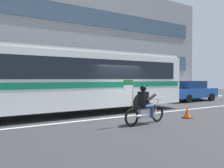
# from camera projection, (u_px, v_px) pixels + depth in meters

# --- Properties ---
(ground_plane) EXTENTS (60.00, 60.00, 0.00)m
(ground_plane) POSITION_uv_depth(u_px,v_px,m) (120.00, 114.00, 10.70)
(ground_plane) COLOR #2B2B2D
(sidewalk_curb) EXTENTS (28.00, 3.80, 0.15)m
(sidewalk_curb) POSITION_uv_depth(u_px,v_px,m) (82.00, 103.00, 15.11)
(sidewalk_curb) COLOR #B7B2A8
(sidewalk_curb) RESTS_ON ground_plane
(lane_center_stripe) EXTENTS (26.60, 0.14, 0.01)m
(lane_center_stripe) POSITION_uv_depth(u_px,v_px,m) (126.00, 116.00, 10.18)
(lane_center_stripe) COLOR silver
(lane_center_stripe) RESTS_ON ground_plane
(office_building_facade) EXTENTS (28.00, 0.89, 9.91)m
(office_building_facade) POSITION_uv_depth(u_px,v_px,m) (71.00, 40.00, 16.97)
(office_building_facade) COLOR gray
(office_building_facade) RESTS_ON ground_plane
(transit_bus) EXTENTS (13.05, 2.70, 3.22)m
(transit_bus) POSITION_uv_depth(u_px,v_px,m) (69.00, 77.00, 10.55)
(transit_bus) COLOR white
(transit_bus) RESTS_ON ground_plane
(motorcycle_with_rider) EXTENTS (2.19, 0.66, 1.78)m
(motorcycle_with_rider) POSITION_uv_depth(u_px,v_px,m) (145.00, 107.00, 8.41)
(motorcycle_with_rider) COLOR black
(motorcycle_with_rider) RESTS_ON ground_plane
(parked_sedan_curbside) EXTENTS (4.51, 1.91, 1.64)m
(parked_sedan_curbside) POSITION_uv_depth(u_px,v_px,m) (191.00, 91.00, 17.16)
(parked_sedan_curbside) COLOR #194793
(parked_sedan_curbside) RESTS_ON ground_plane
(traffic_cone) EXTENTS (0.36, 0.36, 0.55)m
(traffic_cone) POSITION_uv_depth(u_px,v_px,m) (187.00, 112.00, 9.67)
(traffic_cone) COLOR #EA590F
(traffic_cone) RESTS_ON ground_plane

